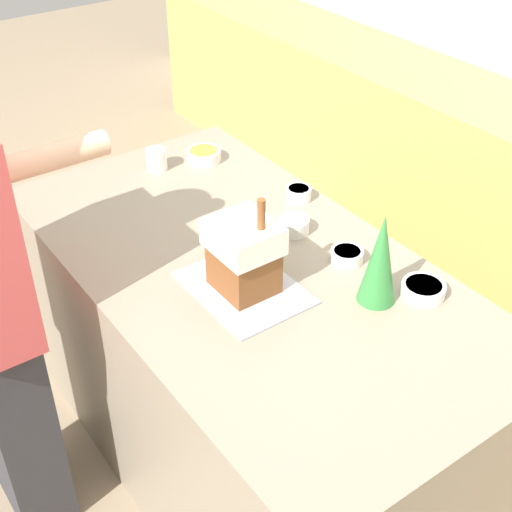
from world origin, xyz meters
The scene contains 11 objects.
ground_plane centered at (0.00, 0.00, 0.00)m, with size 12.00×12.00×0.00m, color gray.
kitchen_island centered at (0.00, 0.00, 0.45)m, with size 1.86×0.98×0.91m.
baking_tray centered at (0.10, -0.08, 0.91)m, with size 0.39×0.29×0.01m.
gingerbread_house centered at (0.10, -0.08, 1.04)m, with size 0.20×0.18×0.33m.
decorative_tree centered at (0.38, 0.21, 1.06)m, with size 0.12×0.12×0.30m.
candy_bowl_front_corner centered at (-0.22, 0.39, 0.93)m, with size 0.09×0.09×0.05m.
candy_bowl_behind_tray centered at (0.18, 0.27, 0.93)m, with size 0.11×0.11×0.04m.
candy_bowl_center_rear centered at (0.45, 0.34, 0.93)m, with size 0.14×0.14×0.04m.
candy_bowl_beside_tree centered at (-0.69, 0.27, 0.93)m, with size 0.14×0.14×0.05m.
candy_bowl_far_right centered at (-0.06, 0.24, 0.93)m, with size 0.11×0.11×0.05m.
mug centered at (-0.73, 0.08, 0.95)m, with size 0.08×0.08×0.09m.
Camera 1 is at (1.54, -1.07, 2.26)m, focal length 50.00 mm.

